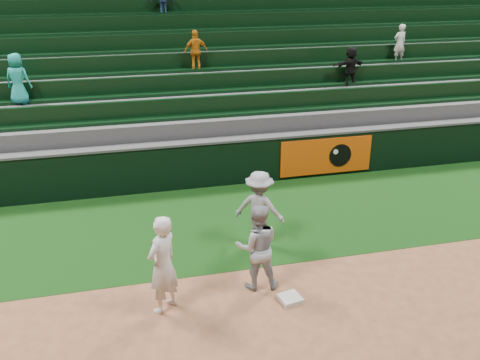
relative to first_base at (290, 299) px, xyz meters
name	(u,v)px	position (x,y,z in m)	size (l,w,h in m)	color
ground	(275,294)	(-0.20, 0.26, -0.04)	(70.00, 70.00, 0.00)	brown
foul_grass	(236,220)	(-0.20, 3.26, -0.04)	(36.00, 4.20, 0.01)	black
first_base	(290,299)	(0.00, 0.00, 0.00)	(0.36, 0.36, 0.08)	silver
first_baseman	(162,265)	(-2.17, 0.29, 0.84)	(0.64, 0.42, 1.77)	silver
baserunner	(257,247)	(-0.45, 0.59, 0.78)	(0.79, 0.62, 1.63)	#9A9EA4
base_coach	(259,208)	(0.02, 2.12, 0.78)	(1.04, 0.60, 1.62)	gray
field_wall	(218,162)	(-0.17, 5.46, 0.59)	(36.00, 0.45, 1.25)	black
stadium_seating	(193,90)	(-0.20, 9.23, 1.66)	(36.00, 5.95, 5.07)	#3D3D40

